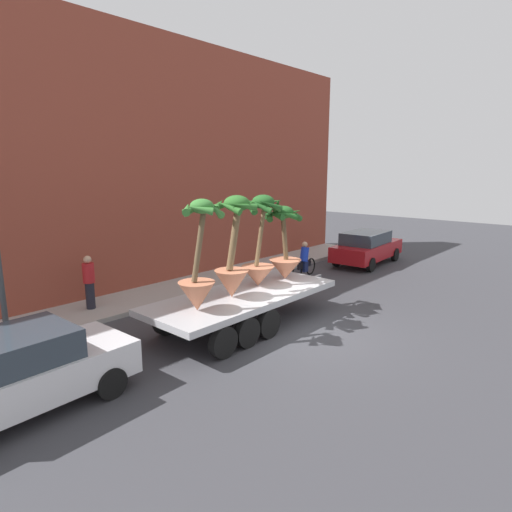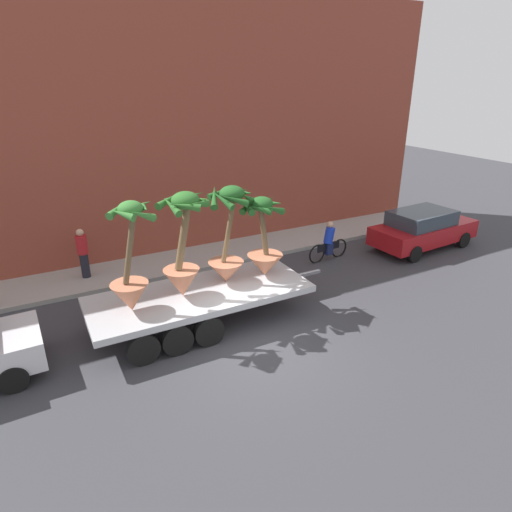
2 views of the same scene
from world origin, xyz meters
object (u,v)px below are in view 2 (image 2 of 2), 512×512
(potted_palm_rear, at_px, (264,245))
(potted_palm_extra, at_px, (228,241))
(cyclist, at_px, (329,243))
(parked_car, at_px, (423,228))
(pedestrian_near_gate, at_px, (83,252))
(flatbed_trailer, at_px, (192,300))
(potted_palm_middle, at_px, (131,272))
(potted_palm_front, at_px, (183,252))

(potted_palm_rear, bearing_deg, potted_palm_extra, 173.67)
(cyclist, relative_size, parked_car, 0.40)
(pedestrian_near_gate, bearing_deg, flatbed_trailer, -63.64)
(potted_palm_rear, height_order, potted_palm_middle, potted_palm_middle)
(potted_palm_front, height_order, cyclist, potted_palm_front)
(flatbed_trailer, distance_m, cyclist, 6.52)
(potted_palm_extra, bearing_deg, parked_car, 6.52)
(potted_palm_middle, bearing_deg, cyclist, 16.07)
(potted_palm_front, distance_m, pedestrian_near_gate, 4.98)
(potted_palm_middle, distance_m, cyclist, 8.18)
(parked_car, bearing_deg, cyclist, 168.93)
(potted_palm_rear, relative_size, potted_palm_front, 0.84)
(flatbed_trailer, height_order, potted_palm_extra, potted_palm_extra)
(parked_car, bearing_deg, potted_palm_extra, -173.48)
(potted_palm_middle, distance_m, pedestrian_near_gate, 4.71)
(potted_palm_middle, xyz_separation_m, potted_palm_extra, (2.81, 0.42, 0.17))
(flatbed_trailer, xyz_separation_m, potted_palm_extra, (1.25, 0.25, 1.43))
(parked_car, bearing_deg, pedestrian_near_gate, 165.87)
(potted_palm_extra, distance_m, pedestrian_near_gate, 5.50)
(potted_palm_rear, height_order, potted_palm_extra, potted_palm_extra)
(potted_palm_extra, bearing_deg, potted_palm_rear, -6.33)
(potted_palm_middle, relative_size, cyclist, 1.53)
(potted_palm_extra, relative_size, cyclist, 1.51)
(potted_palm_front, xyz_separation_m, pedestrian_near_gate, (-2.02, 4.39, -1.18))
(potted_palm_front, xyz_separation_m, parked_car, (10.37, 1.28, -1.40))
(potted_palm_front, relative_size, parked_car, 0.62)
(potted_palm_extra, height_order, cyclist, potted_palm_extra)
(flatbed_trailer, height_order, potted_palm_front, potted_palm_front)
(cyclist, bearing_deg, parked_car, -11.07)
(flatbed_trailer, distance_m, potted_palm_rear, 2.59)
(potted_palm_middle, bearing_deg, potted_palm_rear, 4.42)
(potted_palm_rear, xyz_separation_m, potted_palm_middle, (-3.88, -0.30, 0.08))
(flatbed_trailer, xyz_separation_m, cyclist, (6.18, 2.07, -0.10))
(potted_palm_middle, xyz_separation_m, cyclist, (7.75, 2.23, -1.36))
(potted_palm_rear, relative_size, cyclist, 1.30)
(potted_palm_middle, xyz_separation_m, potted_palm_front, (1.41, 0.17, 0.20))
(potted_palm_rear, height_order, parked_car, potted_palm_rear)
(potted_palm_front, bearing_deg, potted_palm_extra, 10.08)
(cyclist, distance_m, pedestrian_near_gate, 8.69)
(potted_palm_rear, bearing_deg, flatbed_trailer, -176.68)
(potted_palm_rear, xyz_separation_m, cyclist, (3.87, 1.93, -1.28))
(parked_car, height_order, pedestrian_near_gate, pedestrian_near_gate)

